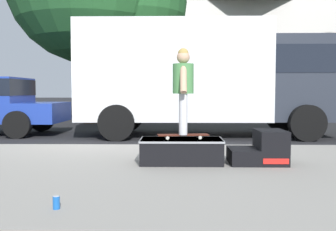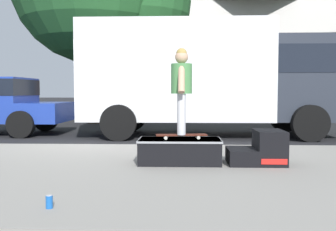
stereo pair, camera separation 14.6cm
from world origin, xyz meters
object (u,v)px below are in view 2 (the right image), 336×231
at_px(soda_can, 49,202).
at_px(box_truck, 211,74).
at_px(skate_box, 180,150).
at_px(kicker_ramp, 261,150).
at_px(skater_kid, 181,84).
at_px(skateboard, 181,135).

xyz_separation_m(soda_can, box_truck, (2.02, 7.15, 1.52)).
bearing_deg(skate_box, box_truck, 80.33).
height_order(skate_box, soda_can, skate_box).
height_order(kicker_ramp, skater_kid, skater_kid).
distance_m(skate_box, box_truck, 5.05).
bearing_deg(kicker_ramp, box_truck, 94.98).
relative_size(soda_can, box_truck, 0.02).
xyz_separation_m(skater_kid, box_truck, (0.79, 4.77, 0.36)).
xyz_separation_m(kicker_ramp, skateboard, (-1.21, 0.02, 0.22)).
bearing_deg(skate_box, skater_kid, 37.42).
relative_size(skater_kid, soda_can, 10.44).
bearing_deg(box_truck, kicker_ramp, -85.02).
bearing_deg(box_truck, skateboard, -99.42).
relative_size(kicker_ramp, skater_kid, 0.64).
relative_size(skate_box, skateboard, 1.57).
distance_m(soda_can, box_truck, 7.58).
distance_m(skate_box, skater_kid, 1.02).
relative_size(skate_box, box_truck, 0.18).
bearing_deg(skate_box, skateboard, 37.42).
height_order(skater_kid, box_truck, box_truck).
relative_size(kicker_ramp, skateboard, 1.06).
height_order(kicker_ramp, skateboard, kicker_ramp).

